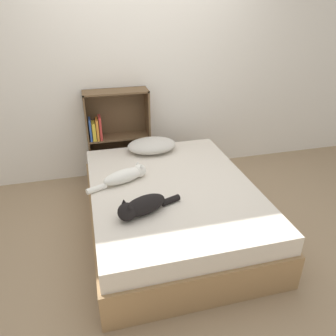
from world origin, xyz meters
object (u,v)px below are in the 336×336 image
(cat_light, at_px, (126,176))
(cat_dark, at_px, (141,207))
(bookshelf, at_px, (116,134))
(pillow, at_px, (152,145))
(bed, at_px, (172,208))

(cat_light, bearing_deg, cat_dark, -107.65)
(cat_dark, bearing_deg, bookshelf, -109.77)
(pillow, relative_size, cat_dark, 0.99)
(pillow, relative_size, bookshelf, 0.49)
(bed, distance_m, cat_dark, 0.60)
(bed, relative_size, bookshelf, 1.79)
(cat_light, distance_m, bookshelf, 1.02)
(cat_light, height_order, bookshelf, bookshelf)
(pillow, bearing_deg, cat_dark, -106.06)
(bed, xyz_separation_m, bookshelf, (-0.36, 1.19, 0.31))
(cat_light, bearing_deg, pillow, 35.32)
(cat_dark, bearing_deg, cat_light, -105.65)
(bed, relative_size, cat_dark, 3.61)
(bed, height_order, pillow, pillow)
(cat_dark, bearing_deg, bed, -153.41)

